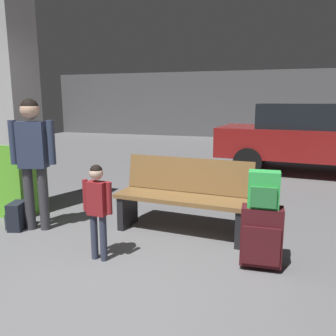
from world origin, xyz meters
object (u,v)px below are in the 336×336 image
object	(u,v)px
bench	(183,197)
backpack_bright	(264,190)
child	(97,202)
suitcase	(261,236)
backpack_dark_floor	(17,216)
adult	(33,151)
structural_pillar	(11,108)
parked_car_near	(314,137)

from	to	relation	value
bench	backpack_bright	distance (m)	1.21
backpack_bright	child	xyz separation A→B (m)	(-1.55, -0.30, -0.17)
suitcase	backpack_bright	bearing A→B (deg)	-99.10
backpack_dark_floor	backpack_bright	bearing A→B (deg)	-2.77
child	adult	xyz separation A→B (m)	(-1.13, 0.51, 0.39)
adult	backpack_bright	bearing A→B (deg)	-4.62
structural_pillar	bench	xyz separation A→B (m)	(2.43, -0.02, -1.03)
suitcase	adult	distance (m)	2.77
structural_pillar	adult	xyz separation A→B (m)	(0.69, -0.48, -0.49)
backpack_bright	parked_car_near	world-z (taller)	parked_car_near
backpack_bright	bench	bearing A→B (deg)	144.29
structural_pillar	backpack_bright	world-z (taller)	structural_pillar
backpack_bright	backpack_dark_floor	size ratio (longest dim) A/B	1.00
backpack_bright	backpack_dark_floor	bearing A→B (deg)	177.23
backpack_dark_floor	parked_car_near	size ratio (longest dim) A/B	0.08
structural_pillar	suitcase	xyz separation A→B (m)	(3.37, -0.69, -1.15)
suitcase	backpack_dark_floor	xyz separation A→B (m)	(-2.93, 0.14, -0.15)
adult	parked_car_near	bearing A→B (deg)	52.76
bench	adult	bearing A→B (deg)	-165.16
structural_pillar	bench	size ratio (longest dim) A/B	1.82
adult	parked_car_near	size ratio (longest dim) A/B	0.38
backpack_dark_floor	parked_car_near	world-z (taller)	parked_car_near
structural_pillar	parked_car_near	distance (m)	5.97
backpack_bright	parked_car_near	bearing A→B (deg)	80.08
structural_pillar	parked_car_near	world-z (taller)	structural_pillar
adult	parked_car_near	world-z (taller)	adult
backpack_dark_floor	parked_car_near	bearing A→B (deg)	51.33
backpack_bright	backpack_dark_floor	xyz separation A→B (m)	(-2.93, 0.14, -0.60)
structural_pillar	adult	size ratio (longest dim) A/B	1.86
structural_pillar	parked_car_near	size ratio (longest dim) A/B	0.70
backpack_dark_floor	child	bearing A→B (deg)	-17.65
backpack_bright	adult	bearing A→B (deg)	175.38
child	parked_car_near	distance (m)	5.70
suitcase	child	xyz separation A→B (m)	(-1.55, -0.30, 0.28)
structural_pillar	adult	world-z (taller)	structural_pillar
backpack_dark_floor	suitcase	bearing A→B (deg)	-2.76
adult	parked_car_near	xyz separation A→B (m)	(3.54, 4.65, -0.18)
backpack_bright	adult	size ratio (longest dim) A/B	0.21
child	adult	size ratio (longest dim) A/B	0.61
bench	backpack_dark_floor	xyz separation A→B (m)	(-1.99, -0.54, -0.28)
adult	structural_pillar	bearing A→B (deg)	145.19
suitcase	structural_pillar	bearing A→B (deg)	168.38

